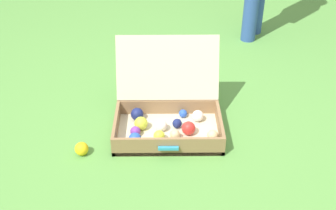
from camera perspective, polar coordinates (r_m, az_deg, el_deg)
The scene contains 3 objects.
ground_plane at distance 2.47m, azimuth 1.24°, elevation -3.52°, with size 16.00×16.00×0.00m, color #569342.
open_suitcase at distance 2.43m, azimuth -0.12°, elevation -1.09°, with size 0.62×0.58×0.48m.
stray_ball_on_grass at distance 2.32m, azimuth -11.74°, elevation -5.88°, with size 0.07×0.07×0.07m, color yellow.
Camera 1 is at (-0.07, -1.97, 1.49)m, focal length 44.54 mm.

